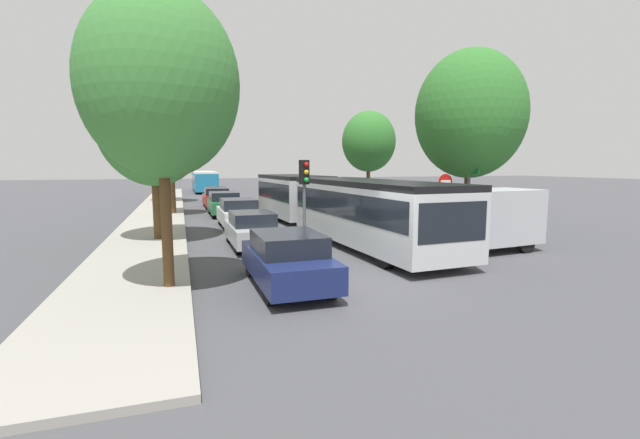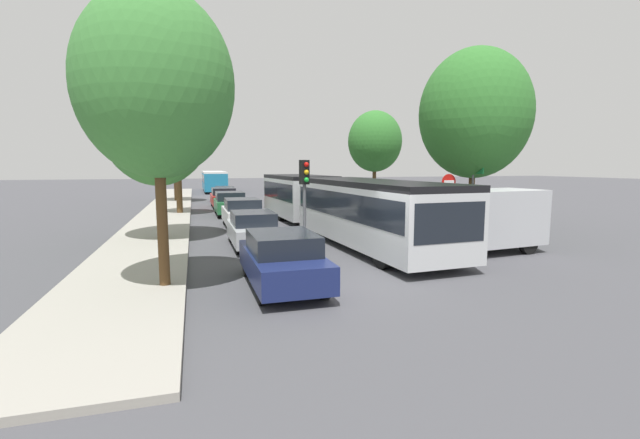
{
  "view_description": "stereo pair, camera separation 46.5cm",
  "coord_description": "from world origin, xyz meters",
  "views": [
    {
      "loc": [
        -4.7,
        -10.63,
        3.19
      ],
      "look_at": [
        0.2,
        4.36,
        1.2
      ],
      "focal_mm": 24.0,
      "sensor_mm": 36.0,
      "label": 1
    },
    {
      "loc": [
        -4.26,
        -10.77,
        3.19
      ],
      "look_at": [
        0.2,
        4.36,
        1.2
      ],
      "focal_mm": 24.0,
      "sensor_mm": 36.0,
      "label": 2
    }
  ],
  "objects": [
    {
      "name": "direction_sign_post",
      "position": [
        8.1,
        6.2,
        2.55
      ],
      "size": [
        0.1,
        1.4,
        3.6
      ],
      "rotation": [
        0.0,
        0.0,
        3.16
      ],
      "color": "#56595E",
      "rests_on": "ground"
    },
    {
      "name": "tree_right_mid",
      "position": [
        7.67,
        16.49,
        4.82
      ],
      "size": [
        3.66,
        3.66,
        6.89
      ],
      "color": "#51381E",
      "rests_on": "ground"
    },
    {
      "name": "no_entry_sign",
      "position": [
        6.72,
        6.03,
        1.88
      ],
      "size": [
        0.7,
        0.08,
        2.82
      ],
      "rotation": [
        0.0,
        0.0,
        -1.57
      ],
      "color": "#56595E",
      "rests_on": "ground"
    },
    {
      "name": "white_van",
      "position": [
        5.8,
        2.42,
        1.24
      ],
      "size": [
        5.18,
        2.48,
        2.31
      ],
      "rotation": [
        0.0,
        0.0,
        3.25
      ],
      "color": "#B7BABF",
      "rests_on": "ground"
    },
    {
      "name": "tree_left_distant",
      "position": [
        -5.83,
        28.85,
        4.88
      ],
      "size": [
        4.15,
        4.15,
        7.08
      ],
      "color": "#51381E",
      "rests_on": "ground"
    },
    {
      "name": "traffic_light",
      "position": [
        -0.3,
        4.68,
        2.5
      ],
      "size": [
        0.38,
        0.4,
        3.4
      ],
      "rotation": [
        0.0,
        0.0,
        -1.27
      ],
      "color": "#56595E",
      "rests_on": "ground"
    },
    {
      "name": "ground_plane",
      "position": [
        0.0,
        0.0,
        0.0
      ],
      "size": [
        200.0,
        200.0,
        0.0
      ],
      "primitive_type": "plane",
      "color": "#47474C"
    },
    {
      "name": "queued_car_navy",
      "position": [
        -2.09,
        0.12,
        0.74
      ],
      "size": [
        1.81,
        4.21,
        1.46
      ],
      "rotation": [
        0.0,
        0.0,
        1.58
      ],
      "color": "navy",
      "rests_on": "ground"
    },
    {
      "name": "tree_left_far",
      "position": [
        -5.2,
        18.43,
        4.57
      ],
      "size": [
        3.48,
        3.48,
        6.28
      ],
      "color": "#51381E",
      "rests_on": "ground"
    },
    {
      "name": "city_bus_rear",
      "position": [
        -1.88,
        43.75,
        1.44
      ],
      "size": [
        2.62,
        11.55,
        2.48
      ],
      "rotation": [
        0.0,
        0.0,
        1.57
      ],
      "color": "teal",
      "rests_on": "ground"
    },
    {
      "name": "queued_car_white",
      "position": [
        -1.9,
        11.47,
        0.76
      ],
      "size": [
        1.86,
        4.33,
        1.5
      ],
      "rotation": [
        0.0,
        0.0,
        1.58
      ],
      "color": "white",
      "rests_on": "ground"
    },
    {
      "name": "queued_car_silver",
      "position": [
        -2.09,
        5.94,
        0.71
      ],
      "size": [
        1.74,
        4.04,
        1.4
      ],
      "rotation": [
        0.0,
        0.0,
        1.58
      ],
      "color": "#B7BABF",
      "rests_on": "ground"
    },
    {
      "name": "tree_right_near",
      "position": [
        8.51,
        6.85,
        5.61
      ],
      "size": [
        5.15,
        5.15,
        8.63
      ],
      "color": "#51381E",
      "rests_on": "ground"
    },
    {
      "name": "tree_left_mid",
      "position": [
        -5.66,
        8.41,
        5.0
      ],
      "size": [
        4.48,
        4.48,
        7.67
      ],
      "color": "#51381E",
      "rests_on": "ground"
    },
    {
      "name": "tree_left_near",
      "position": [
        -5.07,
        0.6,
        5.04
      ],
      "size": [
        3.79,
        3.79,
        7.45
      ],
      "color": "#51381E",
      "rests_on": "ground"
    },
    {
      "name": "queued_car_green",
      "position": [
        -2.07,
        17.26,
        0.77
      ],
      "size": [
        1.89,
        4.38,
        1.52
      ],
      "rotation": [
        0.0,
        0.0,
        1.58
      ],
      "color": "#236638",
      "rests_on": "ground"
    },
    {
      "name": "queued_car_black",
      "position": [
        -1.66,
        28.2,
        0.69
      ],
      "size": [
        1.7,
        3.94,
        1.37
      ],
      "rotation": [
        0.0,
        0.0,
        1.58
      ],
      "color": "black",
      "rests_on": "ground"
    },
    {
      "name": "kerb_strip_left",
      "position": [
        -6.15,
        21.87,
        0.07
      ],
      "size": [
        3.2,
        53.75,
        0.14
      ],
      "primitive_type": "cube",
      "color": "#9E998E",
      "rests_on": "ground"
    },
    {
      "name": "queued_car_red",
      "position": [
        -2.11,
        22.86,
        0.76
      ],
      "size": [
        1.86,
        4.33,
        1.5
      ],
      "rotation": [
        0.0,
        0.0,
        1.58
      ],
      "color": "#B21E19",
      "rests_on": "ground"
    },
    {
      "name": "articulated_bus",
      "position": [
        2.01,
        8.26,
        1.52
      ],
      "size": [
        3.75,
        17.84,
        2.63
      ],
      "rotation": [
        0.0,
        0.0,
        -1.51
      ],
      "color": "silver",
      "rests_on": "ground"
    }
  ]
}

